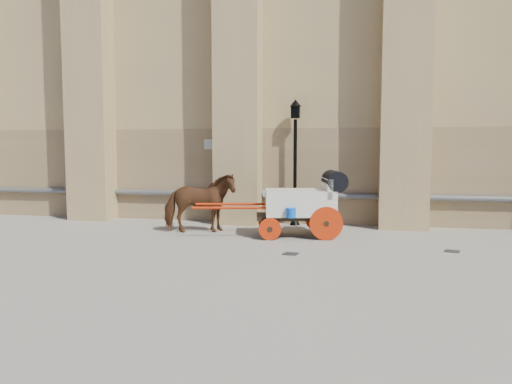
# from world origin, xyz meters

# --- Properties ---
(ground) EXTENTS (90.00, 90.00, 0.00)m
(ground) POSITION_xyz_m (0.00, 0.00, 0.00)
(ground) COLOR gray
(ground) RESTS_ON ground
(horse) EXTENTS (2.17, 1.47, 1.68)m
(horse) POSITION_xyz_m (-1.68, 1.76, 0.84)
(horse) COLOR brown
(horse) RESTS_ON ground
(carriage) EXTENTS (4.19, 1.87, 1.77)m
(carriage) POSITION_xyz_m (1.29, 1.75, 0.96)
(carriage) COLOR black
(carriage) RESTS_ON ground
(street_lamp) EXTENTS (0.36, 0.36, 3.85)m
(street_lamp) POSITION_xyz_m (0.79, 3.66, 2.06)
(street_lamp) COLOR black
(street_lamp) RESTS_ON ground
(drain_grate_near) EXTENTS (0.38, 0.38, 0.01)m
(drain_grate_near) POSITION_xyz_m (1.22, -0.61, 0.01)
(drain_grate_near) COLOR black
(drain_grate_near) RESTS_ON ground
(drain_grate_far) EXTENTS (0.41, 0.41, 0.01)m
(drain_grate_far) POSITION_xyz_m (4.83, 0.42, 0.01)
(drain_grate_far) COLOR black
(drain_grate_far) RESTS_ON ground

